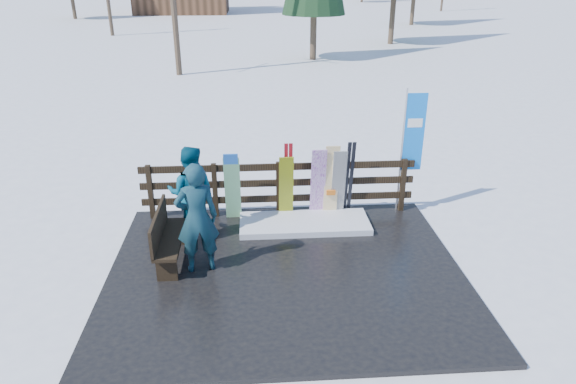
{
  "coord_description": "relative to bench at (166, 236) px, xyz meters",
  "views": [
    {
      "loc": [
        -0.49,
        -7.47,
        4.84
      ],
      "look_at": [
        0.11,
        1.0,
        1.1
      ],
      "focal_mm": 32.0,
      "sensor_mm": 36.0,
      "label": 1
    }
  ],
  "objects": [
    {
      "name": "deck",
      "position": [
        2.04,
        -0.43,
        -0.56
      ],
      "size": [
        6.0,
        5.0,
        0.08
      ],
      "primitive_type": "cube",
      "color": "black",
      "rests_on": "ground"
    },
    {
      "name": "snowboard_4",
      "position": [
        3.24,
        1.55,
        0.22
      ],
      "size": [
        0.28,
        0.26,
        1.47
      ],
      "primitive_type": "cube",
      "rotation": [
        0.16,
        0.0,
        0.0
      ],
      "color": "black",
      "rests_on": "deck"
    },
    {
      "name": "snow_patch",
      "position": [
        2.52,
        1.17,
        -0.46
      ],
      "size": [
        2.57,
        1.0,
        0.12
      ],
      "primitive_type": "cube",
      "color": "white",
      "rests_on": "deck"
    },
    {
      "name": "snowboard_2",
      "position": [
        2.18,
        1.55,
        0.17
      ],
      "size": [
        0.29,
        0.26,
        1.38
      ],
      "primitive_type": "cube",
      "rotation": [
        0.17,
        0.0,
        0.0
      ],
      "color": "#F2FF13",
      "rests_on": "deck"
    },
    {
      "name": "ground",
      "position": [
        2.04,
        -0.43,
        -0.6
      ],
      "size": [
        700.0,
        700.0,
        0.0
      ],
      "primitive_type": "plane",
      "color": "white",
      "rests_on": "ground"
    },
    {
      "name": "snowboard_5",
      "position": [
        3.09,
        1.55,
        0.27
      ],
      "size": [
        0.28,
        0.22,
        1.58
      ],
      "primitive_type": "cube",
      "rotation": [
        0.12,
        0.0,
        0.0
      ],
      "color": "white",
      "rests_on": "deck"
    },
    {
      "name": "bench",
      "position": [
        0.0,
        0.0,
        0.0
      ],
      "size": [
        0.4,
        1.5,
        0.97
      ],
      "color": "black",
      "rests_on": "deck"
    },
    {
      "name": "person_front",
      "position": [
        0.59,
        -0.28,
        0.45
      ],
      "size": [
        0.79,
        0.6,
        1.94
      ],
      "primitive_type": "imported",
      "rotation": [
        0.0,
        0.0,
        3.34
      ],
      "color": "#174C4B",
      "rests_on": "deck"
    },
    {
      "name": "ski_pair_a",
      "position": [
        2.23,
        1.62,
        0.29
      ],
      "size": [
        0.17,
        0.17,
        1.62
      ],
      "color": "maroon",
      "rests_on": "deck"
    },
    {
      "name": "ski_pair_b",
      "position": [
        3.47,
        1.62,
        0.3
      ],
      "size": [
        0.17,
        0.32,
        1.64
      ],
      "color": "black",
      "rests_on": "deck"
    },
    {
      "name": "snowboard_0",
      "position": [
        1.1,
        1.55,
        0.23
      ],
      "size": [
        0.28,
        0.33,
        1.48
      ],
      "primitive_type": "cube",
      "rotation": [
        0.2,
        0.0,
        0.0
      ],
      "color": "blue",
      "rests_on": "deck"
    },
    {
      "name": "rental_flag",
      "position": [
        4.73,
        1.82,
        1.09
      ],
      "size": [
        0.45,
        0.04,
        2.6
      ],
      "color": "silver",
      "rests_on": "deck"
    },
    {
      "name": "snowboard_1",
      "position": [
        1.11,
        1.55,
        0.18
      ],
      "size": [
        0.31,
        0.29,
        1.4
      ],
      "primitive_type": "cube",
      "rotation": [
        0.19,
        0.0,
        0.0
      ],
      "color": "silver",
      "rests_on": "deck"
    },
    {
      "name": "snowboard_3",
      "position": [
        2.83,
        1.55,
        0.24
      ],
      "size": [
        0.3,
        0.3,
        1.52
      ],
      "primitive_type": "cube",
      "rotation": [
        0.18,
        0.0,
        0.0
      ],
      "color": "white",
      "rests_on": "deck"
    },
    {
      "name": "person_back",
      "position": [
        0.37,
        0.91,
        0.39
      ],
      "size": [
        0.93,
        0.76,
        1.82
      ],
      "primitive_type": "imported",
      "rotation": [
        0.0,
        0.0,
        3.06
      ],
      "color": "#05455F",
      "rests_on": "deck"
    },
    {
      "name": "fence",
      "position": [
        2.04,
        1.77,
        0.14
      ],
      "size": [
        5.6,
        0.1,
        1.15
      ],
      "color": "black",
      "rests_on": "deck"
    }
  ]
}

